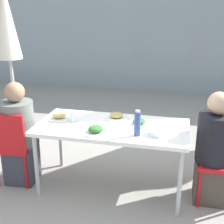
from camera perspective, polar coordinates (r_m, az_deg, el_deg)
ground_plane at (r=3.62m, az=0.00°, el=-13.51°), size 24.00×24.00×0.00m
building_facade at (r=7.27m, az=7.90°, el=15.48°), size 10.00×0.20×3.00m
dining_table at (r=3.30m, az=0.00°, el=-3.39°), size 1.59×0.78×0.75m
chair_left at (r=3.61m, az=-17.78°, el=-5.33°), size 0.43×0.43×0.87m
person_left at (r=3.64m, az=-16.60°, el=-4.34°), size 0.36×0.36×1.18m
chair_right at (r=3.41m, az=18.74°, el=-6.97°), size 0.40×0.40×0.87m
person_right at (r=3.31m, az=18.08°, el=-6.93°), size 0.36×0.36×1.17m
closed_umbrella at (r=4.22m, az=-18.61°, el=13.91°), size 0.36×0.36×2.24m
plate_0 at (r=3.50m, az=-9.59°, el=-0.82°), size 0.27×0.27×0.07m
plate_1 at (r=3.46m, az=0.82°, el=-0.79°), size 0.26×0.26×0.07m
plate_2 at (r=3.08m, az=-2.99°, el=-3.36°), size 0.28×0.28×0.07m
plate_3 at (r=3.29m, az=4.97°, el=-1.97°), size 0.24×0.24×0.07m
bottle at (r=3.00m, az=4.67°, el=-2.10°), size 0.06×0.06×0.26m
drinking_cup at (r=3.38m, az=-7.19°, el=-1.02°), size 0.06×0.06×0.10m
salad_bowl at (r=3.06m, az=8.42°, el=-3.71°), size 0.18×0.18×0.06m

